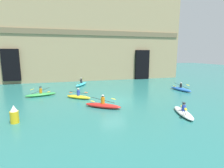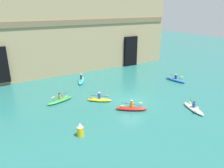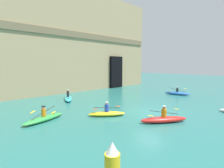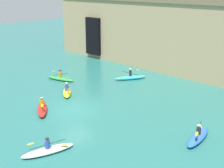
{
  "view_description": "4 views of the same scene",
  "coord_description": "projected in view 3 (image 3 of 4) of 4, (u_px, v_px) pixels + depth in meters",
  "views": [
    {
      "loc": [
        -4.65,
        -17.08,
        4.89
      ],
      "look_at": [
        1.29,
        5.08,
        0.84
      ],
      "focal_mm": 28.0,
      "sensor_mm": 36.0,
      "label": 1
    },
    {
      "loc": [
        -14.38,
        -19.56,
        10.79
      ],
      "look_at": [
        -0.92,
        2.98,
        1.37
      ],
      "focal_mm": 35.0,
      "sensor_mm": 36.0,
      "label": 2
    },
    {
      "loc": [
        -12.44,
        -8.28,
        4.09
      ],
      "look_at": [
        0.29,
        5.03,
        2.02
      ],
      "focal_mm": 28.0,
      "sensor_mm": 36.0,
      "label": 3
    },
    {
      "loc": [
        19.11,
        -14.76,
        9.87
      ],
      "look_at": [
        -0.32,
        4.69,
        1.05
      ],
      "focal_mm": 50.0,
      "sensor_mm": 36.0,
      "label": 4
    }
  ],
  "objects": [
    {
      "name": "kayak_yellow",
      "position": [
        107.0,
        113.0,
        13.87
      ],
      "size": [
        2.77,
        2.36,
        1.15
      ],
      "rotation": [
        0.0,
        0.0,
        5.63
      ],
      "color": "yellow",
      "rests_on": "ground"
    },
    {
      "name": "marker_buoy",
      "position": [
        112.0,
        160.0,
        6.36
      ],
      "size": [
        0.58,
        0.58,
        1.32
      ],
      "color": "yellow",
      "rests_on": "ground"
    },
    {
      "name": "kayak_cyan",
      "position": [
        68.0,
        98.0,
        20.16
      ],
      "size": [
        2.42,
        3.53,
        1.2
      ],
      "rotation": [
        0.0,
        0.0,
        1.07
      ],
      "color": "#33B2C6",
      "rests_on": "ground"
    },
    {
      "name": "kayak_red",
      "position": [
        164.0,
        119.0,
        12.34
      ],
      "size": [
        3.26,
        2.53,
        1.2
      ],
      "rotation": [
        0.0,
        0.0,
        5.69
      ],
      "color": "red",
      "rests_on": "ground"
    },
    {
      "name": "cliff_bluff",
      "position": [
        45.0,
        40.0,
        25.76
      ],
      "size": [
        37.11,
        7.96,
        15.28
      ],
      "color": "tan",
      "rests_on": "ground"
    },
    {
      "name": "kayak_green",
      "position": [
        44.0,
        118.0,
        12.65
      ],
      "size": [
        3.49,
        1.65,
        1.12
      ],
      "rotation": [
        0.0,
        0.0,
        0.26
      ],
      "color": "green",
      "rests_on": "ground"
    },
    {
      "name": "kayak_blue",
      "position": [
        177.0,
        93.0,
        23.55
      ],
      "size": [
        1.39,
        3.42,
        1.08
      ],
      "rotation": [
        0.0,
        0.0,
        1.76
      ],
      "color": "blue",
      "rests_on": "ground"
    },
    {
      "name": "ground_plane",
      "position": [
        150.0,
        112.0,
        14.95
      ],
      "size": [
        120.0,
        120.0,
        0.0
      ],
      "primitive_type": "plane",
      "color": "#28706B"
    }
  ]
}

